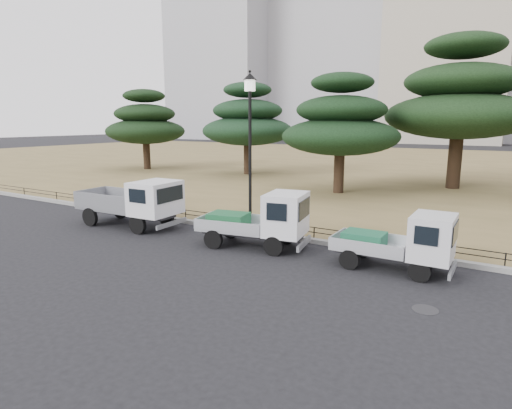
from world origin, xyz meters
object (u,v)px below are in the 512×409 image
Objects in this scene: truck_kei_rear at (401,242)px; tarp_pile at (139,200)px; street_lamp at (250,125)px; truck_kei_front at (261,220)px; truck_large at (133,201)px.

tarp_pile is (-12.61, 1.96, -0.26)m from truck_kei_rear.
truck_kei_front is at bearing -49.45° from street_lamp.
truck_kei_front is (5.99, 0.11, -0.12)m from truck_large.
truck_kei_front is at bearing -1.01° from truck_large.
tarp_pile is (-1.95, 2.15, -0.48)m from truck_large.
truck_kei_front is at bearing -14.40° from tarp_pile.
truck_kei_front is 0.66× the size of street_lamp.
street_lamp is 2.94× the size of tarp_pile.
truck_kei_rear reaches higher than tarp_pile.
street_lamp reaches higher than truck_large.
street_lamp is at bearing 120.83° from truck_kei_front.
street_lamp is (4.48, 1.87, 3.05)m from truck_large.
truck_kei_rear is (4.67, 0.08, -0.10)m from truck_kei_front.
truck_kei_front is 8.20m from tarp_pile.
street_lamp reaches higher than truck_kei_rear.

